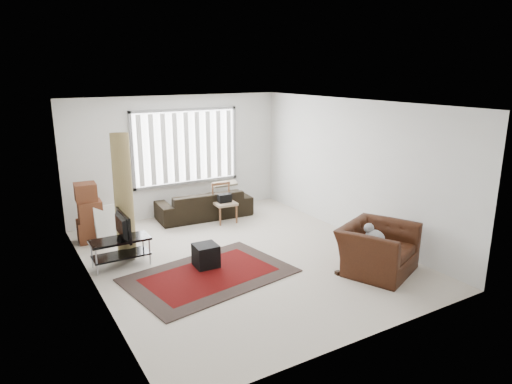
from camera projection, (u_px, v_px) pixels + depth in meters
room at (230, 155)px, 8.12m from camera, size 6.00×6.02×2.71m
persian_rug at (210, 275)px, 7.40m from camera, size 2.80×2.09×0.02m
tv_stand at (120, 246)px, 7.68m from camera, size 0.98×0.44×0.49m
tv at (119, 226)px, 7.59m from camera, size 0.10×0.79×0.45m
subwoofer at (206, 255)px, 7.67m from camera, size 0.40×0.40×0.38m
moving_boxes at (89, 215)px, 8.76m from camera, size 0.50×0.47×1.16m
white_flatpack at (111, 224)px, 8.77m from camera, size 0.59×0.28×0.74m
rolled_rug at (123, 195)px, 8.02m from camera, size 0.51×0.78×2.20m
sofa at (204, 200)px, 10.25m from camera, size 2.15×1.04×0.81m
side_chair at (224, 201)px, 9.92m from camera, size 0.48×0.48×0.85m
armchair at (378, 246)px, 7.46m from camera, size 1.52×1.44×0.89m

